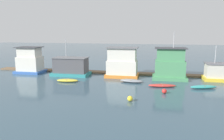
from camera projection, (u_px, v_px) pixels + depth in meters
name	position (u px, v px, depth m)	size (l,w,h in m)	color
ground_plane	(113.00, 76.00, 40.80)	(200.00, 200.00, 0.00)	#385160
dock_walkway	(116.00, 73.00, 43.61)	(51.00, 2.06, 0.30)	brown
houseboat_blue	(30.00, 61.00, 44.04)	(5.41, 4.05, 5.24)	#3866B7
houseboat_teal	(71.00, 67.00, 41.55)	(7.04, 3.83, 7.05)	teal
houseboat_orange	(122.00, 63.00, 39.92)	(5.96, 3.77, 5.47)	orange
houseboat_green	(170.00, 65.00, 38.26)	(5.91, 4.20, 8.24)	#4C9360
houseboat_yellow	(222.00, 72.00, 37.26)	(6.19, 3.50, 5.94)	gold
dinghy_yellow	(68.00, 80.00, 36.61)	(3.77, 1.84, 0.44)	yellow
dinghy_grey	(131.00, 81.00, 36.04)	(3.91, 1.79, 0.55)	gray
dinghy_red	(162.00, 85.00, 33.29)	(4.32, 1.90, 0.41)	red
dinghy_teal	(203.00, 87.00, 32.24)	(4.13, 2.20, 0.51)	teal
mooring_post_near_right	(108.00, 71.00, 42.54)	(0.26, 0.26, 1.46)	brown
mooring_post_centre	(181.00, 73.00, 39.83)	(0.22, 0.22, 1.54)	brown
mooring_post_far_left	(112.00, 70.00, 42.35)	(0.20, 0.20, 1.91)	#846B4C
buoy_red	(164.00, 91.00, 29.71)	(0.67, 0.67, 0.67)	red
buoy_yellow	(130.00, 99.00, 26.45)	(0.68, 0.68, 0.68)	yellow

